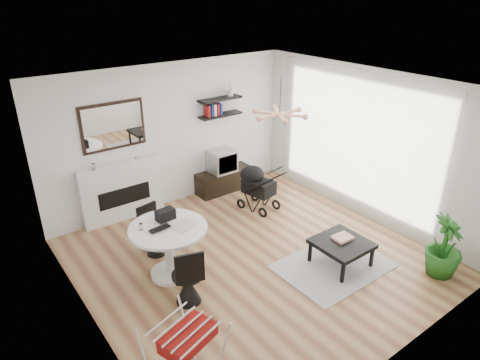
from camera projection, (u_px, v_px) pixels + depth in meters
floor at (254, 258)px, 6.75m from camera, size 5.00×5.00×0.00m
ceiling at (257, 87)px, 5.62m from camera, size 5.00×5.00×0.00m
wall_back at (172, 136)px, 8.00m from camera, size 5.00×0.00×5.00m
wall_left at (82, 236)px, 4.82m from camera, size 0.00×5.00×5.00m
wall_right at (366, 145)px, 7.55m from camera, size 0.00×5.00×5.00m
sheer_curtain at (353, 143)px, 7.64m from camera, size 0.04×3.60×2.60m
fireplace at (122, 184)px, 7.63m from camera, size 1.50×0.17×2.16m
shelf_lower at (220, 115)px, 8.36m from camera, size 0.90×0.25×0.04m
shelf_upper at (220, 99)px, 8.23m from camera, size 0.90×0.25×0.04m
pendant_lamp at (280, 114)px, 6.45m from camera, size 0.90×0.90×0.10m
tv_console at (224, 180)px, 8.87m from camera, size 1.20×0.42×0.45m
crt_tv at (222, 161)px, 8.65m from camera, size 0.52×0.45×0.45m
dining_table at (169, 244)px, 6.14m from camera, size 1.12×1.12×0.82m
laptop at (161, 230)px, 5.93m from camera, size 0.33×0.23×0.03m
black_bag at (165, 215)px, 6.18m from camera, size 0.28×0.18×0.16m
newspaper at (184, 225)px, 6.06m from camera, size 0.40×0.36×0.01m
drinking_glass at (141, 227)px, 5.95m from camera, size 0.06×0.06×0.10m
chair_far at (155, 239)px, 6.77m from camera, size 0.40×0.42×0.82m
chair_near at (188, 285)px, 5.70m from camera, size 0.46×0.47×0.89m
stroller at (257, 189)px, 8.11m from camera, size 0.61×0.82×0.93m
rug at (333, 266)px, 6.55m from camera, size 1.67×1.20×0.01m
coffee_table at (342, 244)px, 6.45m from camera, size 0.77×0.77×0.39m
magazines at (342, 238)px, 6.50m from camera, size 0.31×0.25×0.04m
potted_plant at (444, 247)px, 6.19m from camera, size 0.66×0.66×0.95m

